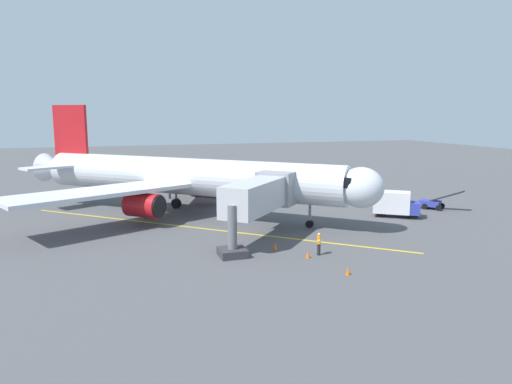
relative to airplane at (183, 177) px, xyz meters
name	(u,v)px	position (x,y,z in m)	size (l,w,h in m)	color
ground_plane	(166,213)	(1.69, -1.68, -4.00)	(220.00, 220.00, 0.00)	#4C4C4F
apron_lead_in_line	(198,228)	(-0.21, 6.19, -4.00)	(0.24, 40.00, 0.01)	yellow
airplane	(183,177)	(0.00, 0.00, 0.00)	(33.48, 32.61, 11.50)	silver
jet_bridge	(262,195)	(-4.77, 11.55, -0.24)	(9.16, 9.79, 5.40)	#B7B7BC
ground_crew_marshaller	(319,244)	(-7.26, 17.43, -3.12)	(0.43, 0.47, 1.71)	#23232D
ground_crew_wing_walker	(170,192)	(0.14, -10.08, -3.12)	(0.44, 0.47, 1.71)	#23232D
ground_crew_loader	(195,190)	(-3.14, -10.27, -3.12)	(0.45, 0.46, 1.71)	#23232D
belt_loader_near_nose	(433,203)	(-26.92, 5.48, -3.29)	(3.77, 4.34, 2.32)	#2D3899
box_truck_portside	(396,204)	(-20.56, 7.73, -2.62)	(4.88, 4.25, 2.62)	#2D3899
baggage_cart_starboard_side	(193,185)	(-3.91, -16.16, -3.35)	(2.35, 2.94, 1.27)	black
belt_loader_rear_apron	(262,190)	(-11.52, -8.50, -3.29)	(4.69, 2.87, 2.32)	yellow
safety_cone_nose_left	(348,271)	(-7.19, 22.06, -3.73)	(0.32, 0.32, 0.55)	#F2590F
safety_cone_nose_right	(275,246)	(-4.66, 14.99, -3.73)	(0.32, 0.32, 0.55)	#F2590F
safety_cone_wing_port	(308,254)	(-6.18, 17.87, -3.73)	(0.32, 0.32, 0.55)	#F2590F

